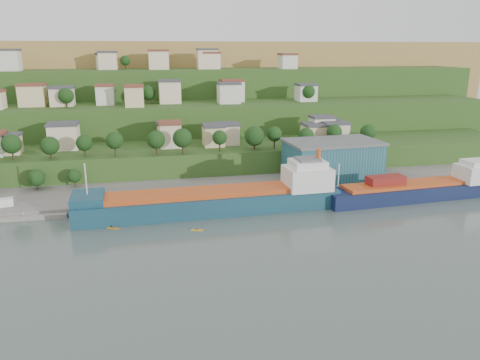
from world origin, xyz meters
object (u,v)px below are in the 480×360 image
object	(u,v)px
cargo_ship_far	(419,191)
cargo_ship_near	(219,201)
kayak_orange	(113,228)
warehouse	(332,159)
caravan	(1,204)

from	to	relation	value
cargo_ship_far	cargo_ship_near	bearing A→B (deg)	175.49
cargo_ship_near	cargo_ship_far	world-z (taller)	cargo_ship_near
cargo_ship_near	kayak_orange	bearing A→B (deg)	-167.43
cargo_ship_far	warehouse	xyz separation A→B (m)	(-20.03, 21.44, 5.99)
cargo_ship_far	kayak_orange	world-z (taller)	cargo_ship_far
cargo_ship_far	warehouse	distance (m)	29.94
cargo_ship_near	cargo_ship_far	bearing A→B (deg)	-2.40
cargo_ship_far	caravan	distance (m)	122.73
cargo_ship_far	kayak_orange	bearing A→B (deg)	-179.71
warehouse	caravan	world-z (taller)	warehouse
cargo_ship_near	warehouse	world-z (taller)	cargo_ship_near
cargo_ship_far	kayak_orange	xyz separation A→B (m)	(-91.07, -6.74, -2.21)
caravan	kayak_orange	world-z (taller)	caravan
cargo_ship_far	kayak_orange	distance (m)	91.34
caravan	warehouse	bearing A→B (deg)	-8.46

